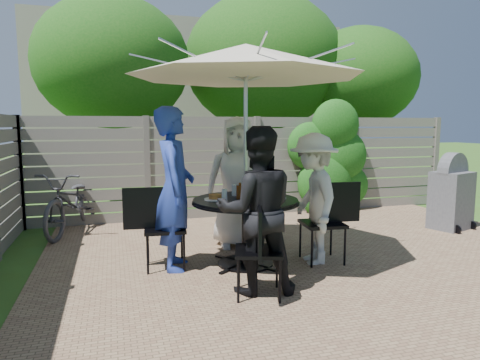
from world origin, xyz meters
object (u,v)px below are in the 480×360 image
object	(u,v)px
coffee_cup	(251,191)
plate_right	(275,196)
patio_table	(245,219)
umbrella	(246,61)
chair_front	(259,270)
bbq_grill	(451,195)
chair_back	(236,226)
plate_back	(242,192)
chair_right	(323,239)
person_right	(313,199)
person_front	(257,211)
chair_left	(164,245)
plate_front	(250,202)
bicycle	(73,202)
glass_left	(224,195)
syrup_jug	(240,192)
glass_back	(234,190)
person_back	(237,183)
person_left	(175,189)
plate_left	(215,198)
glass_right	(265,191)

from	to	relation	value
coffee_cup	plate_right	bearing A→B (deg)	-49.76
patio_table	umbrella	xyz separation A→B (m)	(0.00, 0.00, 1.84)
chair_front	bbq_grill	size ratio (longest dim) A/B	0.75
chair_back	plate_back	distance (m)	0.84
chair_back	chair_right	size ratio (longest dim) A/B	0.85
person_right	person_front	bearing A→B (deg)	-45.00
chair_left	plate_front	xyz separation A→B (m)	(0.89, -0.51, 0.55)
person_front	bicycle	distance (m)	3.73
chair_left	person_front	world-z (taller)	person_front
glass_left	plate_front	bearing A→B (deg)	-54.03
umbrella	coffee_cup	distance (m)	1.56
coffee_cup	bbq_grill	bearing A→B (deg)	9.17
syrup_jug	bicycle	size ratio (longest dim) A/B	0.09
chair_front	bicycle	bearing A→B (deg)	48.28
chair_back	coffee_cup	xyz separation A→B (m)	(-0.02, -0.75, 0.62)
plate_front	plate_back	bearing A→B (deg)	80.47
plate_back	glass_back	xyz separation A→B (m)	(-0.12, -0.08, 0.05)
person_back	person_front	distance (m)	1.66
person_left	plate_back	world-z (taller)	person_left
person_back	chair_right	size ratio (longest dim) A/B	1.81
plate_right	glass_left	xyz separation A→B (m)	(-0.63, -0.00, 0.05)
glass_left	bicycle	xyz separation A→B (m)	(-1.85, 2.38, -0.40)
plate_right	plate_left	bearing A→B (deg)	170.47
bicycle	glass_back	bearing A→B (deg)	-26.75
coffee_cup	patio_table	bearing A→B (deg)	-123.97
umbrella	glass_right	size ratio (longest dim) A/B	22.09
chair_back	person_front	size ratio (longest dim) A/B	0.50
person_back	chair_left	xyz separation A→B (m)	(-1.09, -0.66, -0.61)
person_left	person_front	size ratio (longest dim) A/B	1.13
patio_table	chair_back	world-z (taller)	chair_back
bicycle	syrup_jug	bearing A→B (deg)	-29.46
person_right	plate_left	xyz separation A→B (m)	(-1.17, 0.20, 0.04)
person_back	plate_left	size ratio (longest dim) A/B	6.96
glass_left	syrup_jug	world-z (taller)	syrup_jug
umbrella	bbq_grill	xyz separation A→B (m)	(3.72, 0.78, -1.84)
plate_back	glass_back	world-z (taller)	glass_back
plate_front	glass_back	world-z (taller)	glass_back
patio_table	chair_front	xyz separation A→B (m)	(-0.16, -0.95, -0.29)
patio_table	glass_left	distance (m)	0.42
person_back	person_left	size ratio (longest dim) A/B	0.95
chair_left	plate_back	distance (m)	1.17
chair_left	coffee_cup	bearing A→B (deg)	7.20
umbrella	plate_front	distance (m)	1.61
chair_front	glass_left	xyz separation A→B (m)	(-0.11, 0.89, 0.60)
umbrella	syrup_jug	world-z (taller)	umbrella
person_right	coffee_cup	bearing A→B (deg)	-106.77
chair_back	person_left	world-z (taller)	person_left
chair_back	person_left	distance (m)	1.45
plate_left	glass_left	world-z (taller)	glass_left
person_left	plate_back	size ratio (longest dim) A/B	7.32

